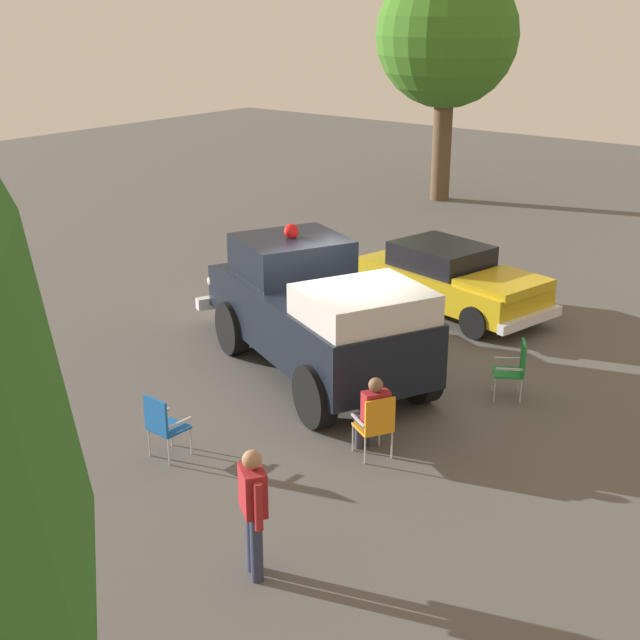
% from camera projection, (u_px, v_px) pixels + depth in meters
% --- Properties ---
extents(ground_plane, '(60.00, 60.00, 0.00)m').
position_uv_depth(ground_plane, '(342.00, 380.00, 15.92)').
color(ground_plane, '#514F4C').
extents(vintage_fire_truck, '(6.32, 4.45, 2.59)m').
position_uv_depth(vintage_fire_truck, '(314.00, 310.00, 15.92)').
color(vintage_fire_truck, black).
rests_on(vintage_fire_truck, ground).
extents(classic_hot_rod, '(4.65, 2.70, 1.46)m').
position_uv_depth(classic_hot_rod, '(452.00, 279.00, 19.16)').
color(classic_hot_rod, black).
rests_on(classic_hot_rod, ground).
extents(lawn_chair_near_truck, '(0.67, 0.67, 1.02)m').
position_uv_depth(lawn_chair_near_truck, '(376.00, 423.00, 13.03)').
color(lawn_chair_near_truck, '#B7BABF').
rests_on(lawn_chair_near_truck, ground).
extents(lawn_chair_by_car, '(0.68, 0.68, 1.02)m').
position_uv_depth(lawn_chair_by_car, '(515.00, 366.00, 15.05)').
color(lawn_chair_by_car, '#B7BABF').
rests_on(lawn_chair_by_car, ground).
extents(lawn_chair_spare, '(0.53, 0.51, 1.02)m').
position_uv_depth(lawn_chair_spare, '(163.00, 423.00, 13.03)').
color(lawn_chair_spare, '#B7BABF').
rests_on(lawn_chair_spare, ground).
extents(spectator_seated, '(0.65, 0.59, 1.29)m').
position_uv_depth(spectator_seated, '(373.00, 412.00, 13.11)').
color(spectator_seated, '#383842').
rests_on(spectator_seated, ground).
extents(spectator_standing, '(0.59, 0.45, 1.68)m').
position_uv_depth(spectator_standing, '(253.00, 505.00, 10.22)').
color(spectator_standing, '#2D334C').
rests_on(spectator_standing, ground).
extents(oak_tree_left, '(4.62, 4.62, 7.69)m').
position_uv_depth(oak_tree_left, '(447.00, 37.00, 28.35)').
color(oak_tree_left, brown).
rests_on(oak_tree_left, ground).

